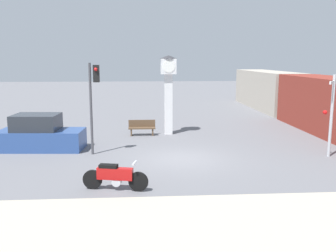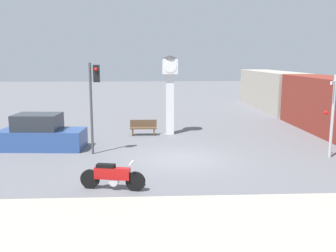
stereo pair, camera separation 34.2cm
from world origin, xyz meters
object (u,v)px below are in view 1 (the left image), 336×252
clock_tower (168,83)px  railroad_crossing_signal (332,113)px  motorcycle (115,176)px  freight_train (294,96)px  bench (142,127)px  parked_car (40,135)px  traffic_light (94,92)px

clock_tower → railroad_crossing_signal: 9.33m
motorcycle → freight_train: 19.74m
clock_tower → bench: (-1.61, -0.34, -2.63)m
freight_train → railroad_crossing_signal: railroad_crossing_signal is taller
clock_tower → parked_car: bearing=-152.2°
railroad_crossing_signal → bench: (-8.76, 5.56, -1.60)m
parked_car → traffic_light: bearing=-17.5°
clock_tower → bench: clock_tower is taller
motorcycle → traffic_light: traffic_light is taller
traffic_light → bench: (2.24, 4.36, -2.50)m
parked_car → clock_tower: bearing=31.9°
railroad_crossing_signal → parked_car: 14.14m
parked_car → railroad_crossing_signal: bearing=-5.5°
clock_tower → railroad_crossing_signal: clock_tower is taller
motorcycle → railroad_crossing_signal: 10.59m
freight_train → railroad_crossing_signal: size_ratio=6.47×
freight_train → bench: bearing=-154.0°
motorcycle → traffic_light: 5.83m
clock_tower → parked_car: clock_tower is taller
freight_train → traffic_light: size_ratio=5.68×
clock_tower → freight_train: bearing=28.0°
freight_train → traffic_light: 17.18m
motorcycle → freight_train: bearing=62.4°
motorcycle → traffic_light: size_ratio=0.53×
motorcycle → bench: 9.52m
clock_tower → parked_car: 7.98m
clock_tower → railroad_crossing_signal: (7.15, -5.91, -1.03)m
bench → railroad_crossing_signal: bearing=-32.4°
traffic_light → railroad_crossing_signal: 11.10m
traffic_light → railroad_crossing_signal: size_ratio=1.14×
clock_tower → railroad_crossing_signal: bearing=-39.6°
railroad_crossing_signal → parked_car: size_ratio=0.89×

